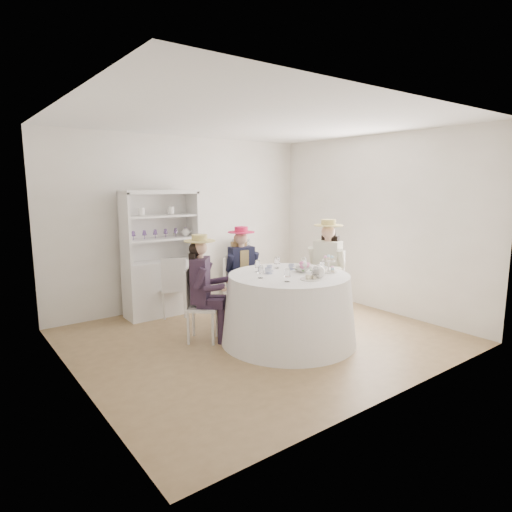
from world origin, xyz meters
TOP-DOWN VIEW (x-y plane):
  - ground at (0.00, 0.00)m, footprint 4.50×4.50m
  - ceiling at (0.00, 0.00)m, footprint 4.50×4.50m
  - wall_back at (0.00, 2.00)m, footprint 4.50×0.00m
  - wall_front at (0.00, -2.00)m, footprint 4.50×0.00m
  - wall_left at (-2.25, 0.00)m, footprint 0.00×4.50m
  - wall_right at (2.25, 0.00)m, footprint 0.00×4.50m
  - tea_table at (0.19, -0.32)m, footprint 1.69×1.69m
  - hutch at (-0.58, 1.69)m, footprint 1.25×0.77m
  - side_table at (0.92, 1.75)m, footprint 0.60×0.60m
  - hatbox at (0.92, 1.75)m, footprint 0.39×0.39m
  - guest_left at (-0.66, 0.33)m, footprint 0.58×0.57m
  - guest_mid at (0.24, 0.75)m, footprint 0.50×0.53m
  - guest_right at (1.21, 0.01)m, footprint 0.60×0.55m
  - spare_chair at (-0.52, 1.43)m, footprint 0.48×0.48m
  - teacup_a at (0.01, -0.15)m, footprint 0.11×0.11m
  - teacup_b at (0.12, -0.03)m, footprint 0.08×0.08m
  - teacup_c at (0.41, -0.13)m, footprint 0.08×0.08m
  - flower_bowl at (0.41, -0.31)m, footprint 0.22×0.22m
  - flower_arrangement at (0.41, -0.37)m, footprint 0.17×0.17m
  - table_teapot at (0.34, -0.68)m, footprint 0.23×0.16m
  - sandwich_plate at (0.19, -0.70)m, footprint 0.24×0.24m
  - cupcake_stand at (0.67, -0.53)m, footprint 0.23×0.23m
  - stemware_set at (0.19, -0.32)m, footprint 0.88×0.88m

SIDE VIEW (x-z plane):
  - ground at x=0.00m, z-range 0.00..0.00m
  - side_table at x=0.92m, z-range 0.00..0.71m
  - tea_table at x=0.19m, z-range 0.00..0.86m
  - spare_chair at x=-0.52m, z-range 0.03..0.94m
  - hutch at x=-0.58m, z-range -0.27..1.60m
  - guest_left at x=-0.66m, z-range 0.09..1.44m
  - guest_mid at x=0.24m, z-range 0.09..1.45m
  - guest_right at x=1.21m, z-range 0.09..1.55m
  - hatbox at x=0.92m, z-range 0.71..1.02m
  - sandwich_plate at x=0.19m, z-range 0.85..0.90m
  - flower_bowl at x=0.41m, z-range 0.86..0.91m
  - teacup_c at x=0.41m, z-range 0.86..0.92m
  - teacup_b at x=0.12m, z-range 0.86..0.93m
  - teacup_a at x=0.01m, z-range 0.86..0.93m
  - table_teapot at x=0.34m, z-range 0.85..1.02m
  - stemware_set at x=0.19m, z-range 0.86..1.01m
  - cupcake_stand at x=0.67m, z-range 0.83..1.04m
  - flower_arrangement at x=0.41m, z-range 0.91..0.97m
  - wall_back at x=0.00m, z-range -0.90..3.60m
  - wall_front at x=0.00m, z-range -0.90..3.60m
  - wall_left at x=-2.25m, z-range -0.90..3.60m
  - wall_right at x=2.25m, z-range -0.90..3.60m
  - ceiling at x=0.00m, z-range 2.70..2.70m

